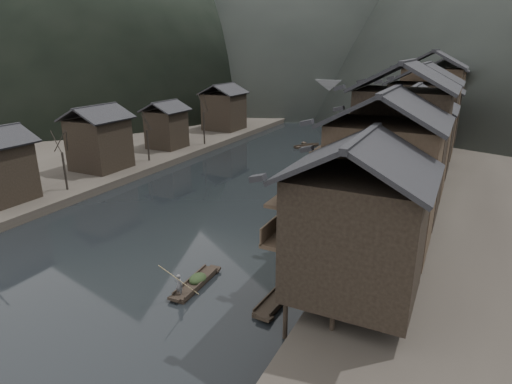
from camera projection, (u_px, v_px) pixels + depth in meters
The scene contains 12 objects.
water at pixel (187, 230), 39.87m from camera, with size 300.00×300.00×0.00m, color black.
left_bank at pixel (159, 127), 88.32m from camera, with size 40.00×200.00×1.20m, color #2D2823.
stilt_houses at pixel (419, 118), 46.45m from camera, with size 9.00×67.60×16.11m.
left_houses at pixel (150, 122), 63.73m from camera, with size 8.10×53.20×8.73m.
bare_trees at pixel (130, 128), 55.30m from camera, with size 3.75×40.87×7.49m.
moored_sampans at pixel (376, 172), 57.65m from camera, with size 2.79×73.84×0.47m.
midriver_boats at pixel (326, 135), 82.28m from camera, with size 3.45×23.35×0.44m.
stone_bridge at pixel (365, 97), 99.36m from camera, with size 40.00×6.00×9.00m.
hero_sampan at pixel (196, 283), 30.52m from camera, with size 1.31×5.25×0.44m.
cargo_heap at pixel (198, 274), 30.54m from camera, with size 1.15×1.51×0.69m, color black.
boatman at pixel (179, 282), 28.67m from camera, with size 0.59×0.38×1.61m, color #4E4E50.
bamboo_pole at pixel (179, 250), 27.81m from camera, with size 0.06×0.06×4.29m, color #8C7A51.
Camera 1 is at (21.98, -29.98, 16.17)m, focal length 30.00 mm.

